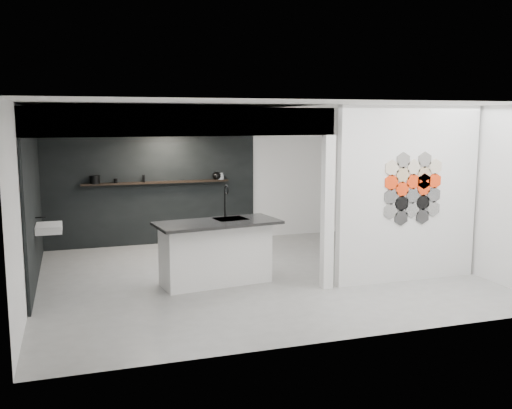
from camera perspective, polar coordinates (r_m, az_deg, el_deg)
The scene contains 17 objects.
floor at distance 9.59m, azimuth -0.01°, elevation -7.12°, with size 7.00×6.00×0.01m, color gray.
partition_panel at distance 9.37m, azimuth 14.98°, elevation 0.99°, with size 2.45×0.15×2.80m, color silver.
bay_clad_back at distance 11.94m, azimuth -10.42°, elevation 1.62°, with size 4.40×0.04×2.35m, color black.
bay_clad_left at distance 9.90m, azimuth -21.38°, elevation -0.24°, with size 0.04×4.00×2.35m, color black.
bulkhead at distance 9.91m, azimuth -9.08°, elevation 8.23°, with size 4.40×4.00×0.40m, color silver.
corner_column at distance 8.73m, azimuth 7.16°, elevation -0.83°, with size 0.16×0.16×2.35m, color silver.
fascia_beam at distance 8.02m, azimuth -6.90°, elevation 8.23°, with size 4.40×0.16×0.40m, color silver.
wall_basin at distance 9.75m, azimuth -19.99°, elevation -2.23°, with size 0.40×0.60×0.12m, color silver.
display_shelf at distance 11.84m, azimuth -9.88°, elevation 2.18°, with size 3.00×0.15×0.04m, color black.
kitchen_island at distance 9.03m, azimuth -4.03°, elevation -4.69°, with size 2.01×1.09×1.54m.
stockpot at distance 11.72m, azimuth -15.82°, elevation 2.42°, with size 0.20×0.20×0.16m, color black.
kettle at distance 12.07m, azimuth -3.93°, elevation 2.90°, with size 0.19×0.19×0.16m, color black.
glass_bowl at distance 12.09m, azimuth -3.54°, elevation 2.76°, with size 0.14×0.14×0.10m, color gray.
glass_vase at distance 12.09m, azimuth -3.55°, elevation 2.86°, with size 0.10×0.10×0.14m, color gray.
bottle_dark at distance 11.79m, azimuth -11.17°, elevation 2.57°, with size 0.05×0.05×0.14m, color black.
utensil_cup at distance 11.74m, azimuth -13.86°, elevation 2.33°, with size 0.07×0.07×0.09m, color black.
hex_tile_cluster at distance 9.31m, azimuth 15.47°, elevation 1.57°, with size 1.04×0.02×1.16m.
Camera 1 is at (-2.86, -8.78, 2.59)m, focal length 40.00 mm.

